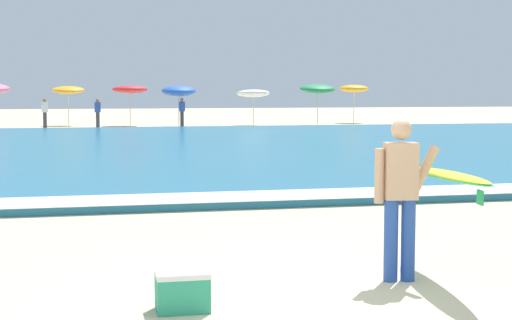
{
  "coord_description": "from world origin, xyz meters",
  "views": [
    {
      "loc": [
        -2.09,
        -7.07,
        2.03
      ],
      "look_at": [
        0.24,
        3.24,
        1.1
      ],
      "focal_mm": 55.91,
      "sensor_mm": 36.0,
      "label": 1
    }
  ],
  "objects_px": {
    "beach_umbrella_4": "(179,91)",
    "cooler_box": "(182,291)",
    "beach_umbrella_7": "(354,89)",
    "beachgoer_near_row_left": "(98,112)",
    "beach_umbrella_5": "(253,93)",
    "beach_umbrella_2": "(68,90)",
    "beach_umbrella_3": "(130,89)",
    "beach_umbrella_6": "(318,89)",
    "beachgoer_near_row_mid": "(45,112)",
    "beachgoer_near_row_right": "(182,111)",
    "surfer_with_board": "(423,185)"
  },
  "relations": [
    {
      "from": "beach_umbrella_2",
      "to": "beach_umbrella_3",
      "type": "bearing_deg",
      "value": -17.73
    },
    {
      "from": "beach_umbrella_6",
      "to": "beach_umbrella_7",
      "type": "height_order",
      "value": "beach_umbrella_6"
    },
    {
      "from": "beachgoer_near_row_right",
      "to": "cooler_box",
      "type": "distance_m",
      "value": 37.26
    },
    {
      "from": "beach_umbrella_5",
      "to": "cooler_box",
      "type": "xyz_separation_m",
      "value": [
        -8.99,
        -37.51,
        -1.64
      ]
    },
    {
      "from": "surfer_with_board",
      "to": "beach_umbrella_4",
      "type": "xyz_separation_m",
      "value": [
        2.01,
        36.55,
        0.94
      ]
    },
    {
      "from": "beach_umbrella_7",
      "to": "surfer_with_board",
      "type": "bearing_deg",
      "value": -108.68
    },
    {
      "from": "beach_umbrella_4",
      "to": "beach_umbrella_5",
      "type": "height_order",
      "value": "beach_umbrella_4"
    },
    {
      "from": "surfer_with_board",
      "to": "cooler_box",
      "type": "distance_m",
      "value": 2.84
    },
    {
      "from": "beach_umbrella_3",
      "to": "beach_umbrella_7",
      "type": "bearing_deg",
      "value": 4.04
    },
    {
      "from": "beach_umbrella_7",
      "to": "cooler_box",
      "type": "distance_m",
      "value": 42.54
    },
    {
      "from": "beach_umbrella_6",
      "to": "beachgoer_near_row_mid",
      "type": "xyz_separation_m",
      "value": [
        -15.3,
        -0.43,
        -1.24
      ]
    },
    {
      "from": "beach_umbrella_2",
      "to": "beach_umbrella_7",
      "type": "xyz_separation_m",
      "value": [
        17.14,
        -0.12,
        0.08
      ]
    },
    {
      "from": "beach_umbrella_3",
      "to": "beach_umbrella_7",
      "type": "xyz_separation_m",
      "value": [
        13.73,
        0.97,
        0.05
      ]
    },
    {
      "from": "surfer_with_board",
      "to": "beach_umbrella_4",
      "type": "relative_size",
      "value": 1.03
    },
    {
      "from": "beach_umbrella_2",
      "to": "beach_umbrella_5",
      "type": "relative_size",
      "value": 1.1
    },
    {
      "from": "beach_umbrella_4",
      "to": "beach_umbrella_5",
      "type": "bearing_deg",
      "value": 4.59
    },
    {
      "from": "beach_umbrella_2",
      "to": "beachgoer_near_row_left",
      "type": "xyz_separation_m",
      "value": [
        1.55,
        -3.27,
        -1.18
      ]
    },
    {
      "from": "beachgoer_near_row_mid",
      "to": "beach_umbrella_4",
      "type": "bearing_deg",
      "value": 3.23
    },
    {
      "from": "surfer_with_board",
      "to": "beach_umbrella_2",
      "type": "bearing_deg",
      "value": 95.87
    },
    {
      "from": "beach_umbrella_2",
      "to": "beach_umbrella_3",
      "type": "distance_m",
      "value": 3.58
    },
    {
      "from": "beach_umbrella_2",
      "to": "beach_umbrella_6",
      "type": "height_order",
      "value": "beach_umbrella_6"
    },
    {
      "from": "surfer_with_board",
      "to": "beach_umbrella_2",
      "type": "distance_m",
      "value": 39.19
    },
    {
      "from": "cooler_box",
      "to": "beach_umbrella_6",
      "type": "bearing_deg",
      "value": 71.09
    },
    {
      "from": "cooler_box",
      "to": "beach_umbrella_2",
      "type": "bearing_deg",
      "value": 91.97
    },
    {
      "from": "beach_umbrella_5",
      "to": "beachgoer_near_row_right",
      "type": "relative_size",
      "value": 1.33
    },
    {
      "from": "beachgoer_near_row_left",
      "to": "beach_umbrella_3",
      "type": "bearing_deg",
      "value": 49.46
    },
    {
      "from": "beachgoer_near_row_right",
      "to": "beach_umbrella_7",
      "type": "bearing_deg",
      "value": 12.92
    },
    {
      "from": "beach_umbrella_6",
      "to": "beachgoer_near_row_left",
      "type": "bearing_deg",
      "value": -176.06
    },
    {
      "from": "beach_umbrella_6",
      "to": "beachgoer_near_row_mid",
      "type": "relative_size",
      "value": 1.53
    },
    {
      "from": "beach_umbrella_3",
      "to": "beach_umbrella_5",
      "type": "relative_size",
      "value": 1.09
    },
    {
      "from": "surfer_with_board",
      "to": "beach_umbrella_4",
      "type": "bearing_deg",
      "value": 86.85
    },
    {
      "from": "beach_umbrella_2",
      "to": "beachgoer_near_row_right",
      "type": "distance_m",
      "value": 6.81
    },
    {
      "from": "beach_umbrella_3",
      "to": "beachgoer_near_row_left",
      "type": "height_order",
      "value": "beach_umbrella_3"
    },
    {
      "from": "cooler_box",
      "to": "beach_umbrella_4",
      "type": "bearing_deg",
      "value": 82.85
    },
    {
      "from": "beach_umbrella_6",
      "to": "beachgoer_near_row_left",
      "type": "relative_size",
      "value": 1.53
    },
    {
      "from": "beachgoer_near_row_mid",
      "to": "beach_umbrella_2",
      "type": "bearing_deg",
      "value": 66.87
    },
    {
      "from": "beachgoer_near_row_left",
      "to": "beach_umbrella_6",
      "type": "bearing_deg",
      "value": 3.94
    },
    {
      "from": "beach_umbrella_2",
      "to": "beachgoer_near_row_left",
      "type": "distance_m",
      "value": 3.8
    },
    {
      "from": "beach_umbrella_7",
      "to": "beachgoer_near_row_mid",
      "type": "relative_size",
      "value": 1.49
    },
    {
      "from": "beachgoer_near_row_right",
      "to": "beach_umbrella_6",
      "type": "bearing_deg",
      "value": 1.7
    },
    {
      "from": "beach_umbrella_7",
      "to": "beachgoer_near_row_left",
      "type": "bearing_deg",
      "value": -168.59
    },
    {
      "from": "beach_umbrella_4",
      "to": "cooler_box",
      "type": "relative_size",
      "value": 4.78
    },
    {
      "from": "beach_umbrella_4",
      "to": "beachgoer_near_row_mid",
      "type": "distance_m",
      "value": 7.32
    },
    {
      "from": "beachgoer_near_row_right",
      "to": "beach_umbrella_4",
      "type": "bearing_deg",
      "value": 124.04
    },
    {
      "from": "beach_umbrella_2",
      "to": "beach_umbrella_4",
      "type": "xyz_separation_m",
      "value": [
        6.02,
        -2.42,
        -0.05
      ]
    },
    {
      "from": "beach_umbrella_6",
      "to": "beachgoer_near_row_right",
      "type": "xyz_separation_m",
      "value": [
        -7.93,
        -0.24,
        -1.24
      ]
    },
    {
      "from": "beachgoer_near_row_mid",
      "to": "cooler_box",
      "type": "relative_size",
      "value": 3.23
    },
    {
      "from": "surfer_with_board",
      "to": "beach_umbrella_7",
      "type": "relative_size",
      "value": 1.02
    },
    {
      "from": "surfer_with_board",
      "to": "beach_umbrella_5",
      "type": "height_order",
      "value": "beach_umbrella_5"
    },
    {
      "from": "beach_umbrella_2",
      "to": "beachgoer_near_row_left",
      "type": "relative_size",
      "value": 1.46
    }
  ]
}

